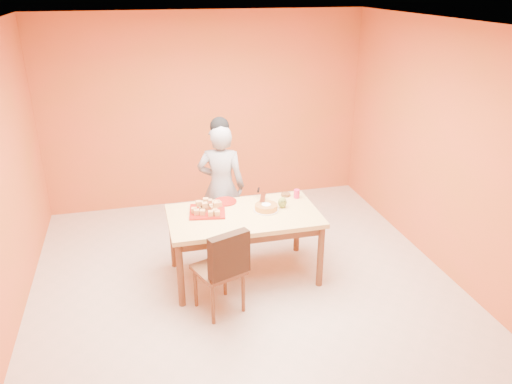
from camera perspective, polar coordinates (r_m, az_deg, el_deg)
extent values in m
plane|color=beige|center=(5.40, -0.92, -11.41)|extent=(5.00, 5.00, 0.00)
plane|color=white|center=(4.45, -1.16, 18.49)|extent=(5.00, 5.00, 0.00)
plane|color=#DC5432|center=(7.11, -5.69, 9.15)|extent=(4.50, 0.00, 4.50)
plane|color=#DC5432|center=(5.68, 21.72, 3.94)|extent=(0.00, 5.00, 5.00)
cube|color=#F4D27F|center=(5.32, -1.40, -2.77)|extent=(1.60, 0.90, 0.05)
cube|color=brown|center=(5.36, -1.39, -3.49)|extent=(1.48, 0.78, 0.10)
cylinder|color=brown|center=(5.08, -8.63, -9.38)|extent=(0.07, 0.07, 0.71)
cylinder|color=brown|center=(5.75, -9.48, -5.27)|extent=(0.07, 0.07, 0.71)
cylinder|color=brown|center=(5.37, 7.37, -7.32)|extent=(0.07, 0.07, 0.71)
cylinder|color=brown|center=(6.01, 4.71, -3.67)|extent=(0.07, 0.07, 0.71)
imported|color=gray|center=(5.97, -3.98, 0.61)|extent=(0.65, 0.52, 1.55)
cube|color=maroon|center=(5.37, -5.58, -2.23)|extent=(0.43, 0.43, 0.02)
cylinder|color=maroon|center=(5.60, -3.53, -1.09)|extent=(0.31, 0.31, 0.02)
cylinder|color=white|center=(5.39, 1.17, -2.07)|extent=(0.30, 0.30, 0.01)
cylinder|color=orange|center=(5.37, 1.17, -1.74)|extent=(0.32, 0.32, 0.06)
cube|color=silver|center=(5.52, 0.78, -0.63)|extent=(0.14, 0.28, 0.01)
ellipsoid|color=olive|center=(5.44, 3.03, -1.20)|extent=(0.12, 0.11, 0.12)
cylinder|color=#D21F4F|center=(5.70, 4.67, -0.20)|extent=(0.09, 0.09, 0.10)
cylinder|color=#39240F|center=(5.75, 3.41, -0.30)|extent=(0.14, 0.14, 0.03)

